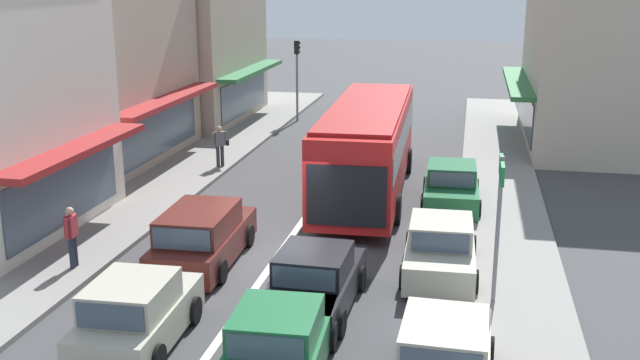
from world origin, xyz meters
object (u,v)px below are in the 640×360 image
Objects in this scene: traffic_light_downstreet at (297,67)px; pedestrian_with_handbag_near at (220,144)px; wagon_queue_gap_filler at (202,237)px; parked_hatchback_kerb_front at (444,358)px; sedan_behind_bus_near at (314,282)px; city_bus at (368,143)px; parked_sedan_kerb_second at (440,248)px; hatchback_queue_far_back at (137,315)px; sedan_adjacent_lane_lead at (278,348)px; directional_road_sign at (500,196)px; parked_sedan_kerb_third at (451,187)px; pedestrian_browsing_midblock at (72,233)px.

traffic_light_downstreet is 10.71m from pedestrian_with_handbag_near.
parked_hatchback_kerb_front is at bearing -38.48° from wagon_queue_gap_filler.
city_bus is at bearing 90.62° from sedan_behind_bus_near.
pedestrian_with_handbag_near is (-9.01, 8.96, 0.40)m from parked_sedan_kerb_second.
hatchback_queue_far_back is at bearing -138.58° from parked_sedan_kerb_second.
wagon_queue_gap_filler reaches higher than hatchback_queue_far_back.
hatchback_queue_far_back is (-3.20, 0.70, 0.05)m from sedan_adjacent_lane_lead.
pedestrian_with_handbag_near reaches higher than hatchback_queue_far_back.
wagon_queue_gap_filler is 7.92m from directional_road_sign.
parked_sedan_kerb_second and parked_sedan_kerb_third have the same top height.
hatchback_queue_far_back is 8.35m from directional_road_sign.
parked_hatchback_kerb_front is (3.18, -12.49, -1.17)m from city_bus.
pedestrian_browsing_midblock reaches higher than parked_sedan_kerb_third.
sedan_behind_bus_near is (0.05, 3.18, 0.00)m from sedan_adjacent_lane_lead.
pedestrian_with_handbag_near is (-3.02, 14.24, 0.36)m from hatchback_queue_far_back.
parked_sedan_kerb_third is at bearing 39.58° from pedestrian_browsing_midblock.
wagon_queue_gap_filler is at bearing 171.25° from directional_road_sign.
pedestrian_with_handbag_near reaches higher than wagon_queue_gap_filler.
parked_sedan_kerb_second is 9.54m from pedestrian_browsing_midblock.
sedan_adjacent_lane_lead is 12.27m from parked_sedan_kerb_third.
hatchback_queue_far_back is 4.09m from sedan_behind_bus_near.
parked_sedan_kerb_second is at bearing -90.82° from parked_sedan_kerb_third.
parked_sedan_kerb_second is 1.18× the size of directional_road_sign.
directional_road_sign is (9.67, -21.28, -0.18)m from traffic_light_downstreet.
city_bus reaches higher than hatchback_queue_far_back.
pedestrian_with_handbag_near is 1.00× the size of pedestrian_browsing_midblock.
city_bus is 9.51m from sedan_behind_bus_near.
parked_sedan_kerb_second is at bearing -44.82° from pedestrian_with_handbag_near.
sedan_adjacent_lane_lead is 26.17m from traffic_light_downstreet.
traffic_light_downstreet reaches higher than sedan_behind_bus_near.
city_bus is 12.94m from parked_hatchback_kerb_front.
wagon_queue_gap_filler is at bearing 141.52° from parked_hatchback_kerb_front.
sedan_adjacent_lane_lead is 3.27m from hatchback_queue_far_back.
wagon_queue_gap_filler reaches higher than sedan_adjacent_lane_lead.
directional_road_sign reaches higher than pedestrian_browsing_midblock.
sedan_behind_bus_near is (3.52, -2.19, -0.08)m from wagon_queue_gap_filler.
sedan_adjacent_lane_lead is 6.39m from wagon_queue_gap_filler.
sedan_adjacent_lane_lead is (0.05, -12.62, -1.22)m from city_bus.
sedan_adjacent_lane_lead is at bearing -57.17° from wagon_queue_gap_filler.
parked_hatchback_kerb_front reaches higher than parked_sedan_kerb_third.
wagon_queue_gap_filler is at bearing -174.42° from parked_sedan_kerb_second.
sedan_behind_bus_near is at bearing 135.26° from parked_hatchback_kerb_front.
wagon_queue_gap_filler is at bearing 148.09° from sedan_behind_bus_near.
parked_sedan_kerb_second is 1.01× the size of traffic_light_downstreet.
parked_hatchback_kerb_front is at bearing 2.40° from sedan_adjacent_lane_lead.
sedan_adjacent_lane_lead and parked_sedan_kerb_second have the same top height.
traffic_light_downstreet is (-5.55, 25.48, 2.19)m from sedan_adjacent_lane_lead.
sedan_behind_bus_near is 1.01× the size of traffic_light_downstreet.
pedestrian_browsing_midblock is at bearing 147.79° from sedan_adjacent_lane_lead.
pedestrian_with_handbag_near is (-9.10, 3.01, 0.40)m from parked_sedan_kerb_third.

